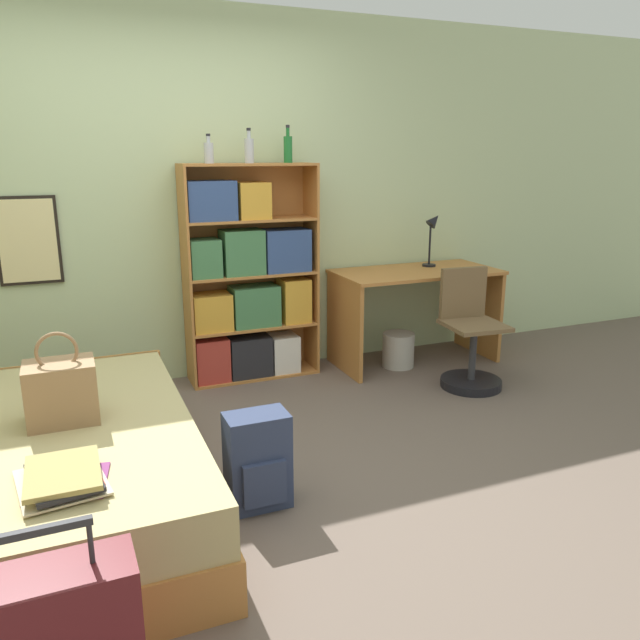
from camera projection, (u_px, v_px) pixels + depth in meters
ground_plane at (221, 484)px, 3.16m from camera, size 14.00×14.00×0.00m
wall_back at (155, 201)px, 4.30m from camera, size 10.00×0.09×2.60m
bed at (80, 467)px, 2.87m from camera, size 1.03×1.91×0.45m
handbag at (61, 391)px, 2.79m from camera, size 0.30×0.23×0.42m
book_stack_on_bed at (64, 477)px, 2.27m from camera, size 0.35×0.39×0.07m
bookcase at (247, 284)px, 4.49m from camera, size 0.95×0.30×1.55m
bottle_green at (209, 152)px, 4.14m from camera, size 0.06×0.06×0.19m
bottle_brown at (249, 150)px, 4.24m from camera, size 0.06×0.06×0.23m
bottle_clear at (288, 148)px, 4.37m from camera, size 0.06×0.06×0.26m
desk at (415, 298)px, 4.88m from camera, size 1.26×0.63×0.74m
desk_lamp at (433, 230)px, 4.93m from camera, size 0.15×0.11×0.43m
desk_chair at (470, 349)px, 4.43m from camera, size 0.43×0.43×0.83m
backpack at (258, 461)px, 2.91m from camera, size 0.29×0.21×0.46m
waste_bin at (398, 350)px, 4.86m from camera, size 0.25×0.25×0.27m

